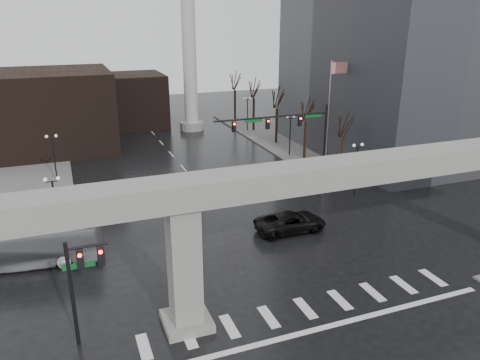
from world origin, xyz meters
The scene contains 23 objects.
ground centered at (0.00, 0.00, 0.00)m, with size 160.00×160.00×0.00m, color black.
sidewalk_ne centered at (26.00, 36.00, 0.07)m, with size 28.00×36.00×0.15m, color slate.
elevated_guideway centered at (1.26, 0.00, 6.88)m, with size 48.00×2.60×8.70m.
building_far_left centered at (-14.00, 42.00, 5.00)m, with size 16.00×14.00×10.00m, color black.
building_far_mid centered at (-2.00, 52.00, 4.00)m, with size 10.00×10.00×8.00m, color black.
smokestack centered at (6.00, 46.00, 13.35)m, with size 3.60×3.60×30.00m.
signal_mast_arm centered at (8.99, 18.80, 5.83)m, with size 12.12×0.43×8.00m.
signal_left_pole centered at (-12.25, 0.50, 4.07)m, with size 2.30×0.30×6.00m.
flagpole_assembly centered at (15.29, 22.00, 7.53)m, with size 2.06×0.12×12.00m.
lamp_right_0 centered at (13.50, 14.00, 3.47)m, with size 1.22×0.32×5.11m.
lamp_right_1 centered at (13.50, 28.00, 3.47)m, with size 1.22×0.32×5.11m.
lamp_right_2 centered at (13.50, 42.00, 3.47)m, with size 1.22×0.32×5.11m.
lamp_left_0 centered at (-13.50, 14.00, 3.47)m, with size 1.22×0.32×5.11m.
lamp_left_1 centered at (-13.50, 28.00, 3.47)m, with size 1.22×0.32×5.11m.
lamp_left_2 centered at (-13.50, 42.00, 3.47)m, with size 1.22×0.32×5.11m.
tree_right_0 centered at (14.53, 18.02, 2.79)m, with size 1.09×1.58×7.50m.
tree_right_1 centered at (14.53, 26.02, 2.85)m, with size 1.09×1.61×7.67m.
tree_right_2 centered at (14.53, 34.02, 2.91)m, with size 1.10×1.63×7.85m.
tree_right_3 centered at (14.53, 42.02, 2.98)m, with size 1.11×1.66×8.02m.
tree_right_4 centered at (14.53, 50.02, 3.04)m, with size 1.12×1.69×8.19m.
pickup_truck centered at (3.95, 8.79, 0.81)m, with size 2.68×5.81×1.61m, color black.
city_bus centered at (-15.93, 10.59, 1.50)m, with size 2.52×10.76×3.00m, color #ACACB1.
far_car centered at (-1.49, 21.21, 0.68)m, with size 1.61×4.01×1.37m, color black.
Camera 1 is at (-12.14, -21.76, 16.52)m, focal length 35.00 mm.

